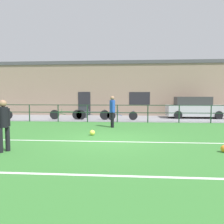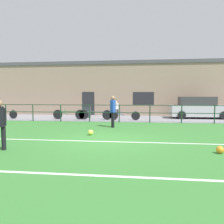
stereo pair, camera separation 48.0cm
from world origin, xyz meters
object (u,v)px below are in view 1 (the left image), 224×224
object	(u,v)px
soccer_ball_match	(92,133)
bicycle_parked_3	(93,115)
parked_car_red	(194,108)
bicycle_parked_1	(122,115)
spectator_child	(113,108)
soccer_ball_spare	(224,149)
player_striker	(112,109)
player_goalkeeper	(3,122)
trash_bin_0	(83,111)
bicycle_parked_2	(66,115)

from	to	relation	value
soccer_ball_match	bicycle_parked_3	xyz separation A→B (m)	(-1.02, 6.22, 0.27)
parked_car_red	bicycle_parked_3	bearing A→B (deg)	-165.75
soccer_ball_match	bicycle_parked_1	world-z (taller)	bicycle_parked_1
soccer_ball_match	spectator_child	xyz separation A→B (m)	(0.24, 8.88, 0.64)
spectator_child	bicycle_parked_3	bearing A→B (deg)	59.03
spectator_child	bicycle_parked_3	distance (m)	2.97
soccer_ball_spare	parked_car_red	xyz separation A→B (m)	(2.18, 10.77, 0.69)
player_striker	parked_car_red	size ratio (longest dim) A/B	0.40
player_goalkeeper	trash_bin_0	xyz separation A→B (m)	(0.21, 10.65, -0.38)
player_striker	bicycle_parked_1	bearing A→B (deg)	160.50
bicycle_parked_1	bicycle_parked_3	distance (m)	2.12
parked_car_red	bicycle_parked_2	distance (m)	9.90
trash_bin_0	player_striker	bearing A→B (deg)	-61.68
player_striker	soccer_ball_spare	world-z (taller)	player_striker
soccer_ball_match	bicycle_parked_3	world-z (taller)	bicycle_parked_3
player_goalkeeper	parked_car_red	distance (m)	14.33
player_goalkeeper	soccer_ball_match	xyz separation A→B (m)	(2.22, 3.05, -0.79)
player_goalkeeper	soccer_ball_spare	bearing A→B (deg)	-59.19
player_striker	soccer_ball_spare	size ratio (longest dim) A/B	7.65
spectator_child	bicycle_parked_3	size ratio (longest dim) A/B	0.53
bicycle_parked_2	parked_car_red	bearing A→B (deg)	11.42
bicycle_parked_3	trash_bin_0	size ratio (longest dim) A/B	2.41
bicycle_parked_2	bicycle_parked_3	bearing A→B (deg)	-0.00
soccer_ball_spare	bicycle_parked_3	world-z (taller)	bicycle_parked_3
player_goalkeeper	bicycle_parked_3	distance (m)	9.36
soccer_ball_spare	parked_car_red	world-z (taller)	parked_car_red
soccer_ball_match	trash_bin_0	xyz separation A→B (m)	(-2.01, 7.60, 0.41)
trash_bin_0	bicycle_parked_2	bearing A→B (deg)	-125.93
trash_bin_0	player_goalkeeper	bearing A→B (deg)	-91.12
soccer_ball_match	bicycle_parked_2	distance (m)	6.91
player_goalkeeper	bicycle_parked_2	world-z (taller)	player_goalkeeper
parked_car_red	soccer_ball_match	bearing A→B (deg)	-129.28
soccer_ball_spare	spectator_child	world-z (taller)	spectator_child
player_striker	bicycle_parked_1	world-z (taller)	player_striker
parked_car_red	spectator_child	bearing A→B (deg)	173.76
bicycle_parked_2	spectator_child	bearing A→B (deg)	39.29
player_goalkeeper	player_striker	distance (m)	6.36
player_striker	parked_car_red	bearing A→B (deg)	119.97
player_striker	bicycle_parked_2	size ratio (longest dim) A/B	0.73
player_goalkeeper	spectator_child	distance (m)	12.18
soccer_ball_spare	bicycle_parked_3	distance (m)	10.41
spectator_child	parked_car_red	distance (m)	6.48
spectator_child	bicycle_parked_2	distance (m)	4.22
bicycle_parked_1	parked_car_red	bearing A→B (deg)	19.32
parked_car_red	bicycle_parked_1	distance (m)	5.94
soccer_ball_match	bicycle_parked_2	bearing A→B (deg)	115.86
parked_car_red	trash_bin_0	xyz separation A→B (m)	(-8.70, -0.58, -0.27)
spectator_child	parked_car_red	bearing A→B (deg)	168.23
player_goalkeeper	parked_car_red	size ratio (longest dim) A/B	0.37
bicycle_parked_2	soccer_ball_match	bearing A→B (deg)	-64.14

